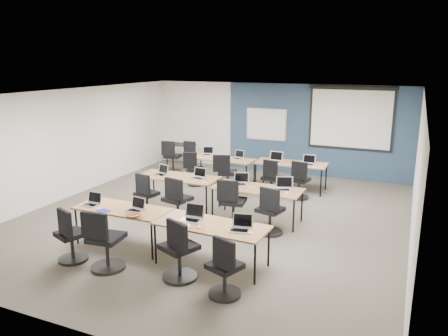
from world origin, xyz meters
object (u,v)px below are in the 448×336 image
at_px(spare_chair_a, 192,159).
at_px(task_chair_1, 104,245).
at_px(task_chair_3, 224,272).
at_px(laptop_4, 162,172).
at_px(whiteboard, 266,125).
at_px(training_table_back_right, 291,164).
at_px(task_chair_5, 177,204).
at_px(training_table_mid_right, 257,190).
at_px(task_chair_0, 70,240).
at_px(laptop_9, 238,157).
at_px(laptop_10, 275,159).
at_px(laptop_3, 241,226).
at_px(utility_table, 180,147).
at_px(training_table_back_left, 223,160).
at_px(laptop_11, 308,162).
at_px(projector_screen, 351,115).
at_px(task_chair_7, 270,215).
at_px(spare_chair_b, 172,159).
at_px(laptop_0, 92,202).
at_px(laptop_2, 192,216).
at_px(task_chair_6, 232,207).
at_px(training_table_front_right, 211,227).
at_px(task_chair_8, 194,172).
at_px(laptop_1, 136,208).
at_px(training_table_mid_left, 178,178).
at_px(training_table_front_left, 122,210).
at_px(task_chair_10, 271,181).
at_px(task_chair_2, 179,255).
at_px(laptop_8, 207,153).
at_px(task_chair_9, 226,177).
at_px(task_chair_4, 146,198).
at_px(laptop_6, 240,181).
at_px(task_chair_11, 299,183).
at_px(laptop_5, 199,176).

bearing_deg(spare_chair_a, task_chair_1, -77.67).
relative_size(task_chair_3, laptop_4, 3.14).
height_order(whiteboard, training_table_back_right, whiteboard).
xyz_separation_m(whiteboard, task_chair_5, (-0.24, -5.12, -1.02)).
bearing_deg(training_table_mid_right, task_chair_0, -124.87).
relative_size(laptop_9, laptop_10, 0.83).
distance_m(laptop_3, laptop_9, 5.19).
height_order(laptop_4, utility_table, laptop_4).
relative_size(training_table_back_left, laptop_11, 5.44).
bearing_deg(projector_screen, task_chair_1, -110.66).
height_order(training_table_back_left, training_table_back_right, same).
relative_size(task_chair_7, spare_chair_b, 1.00).
distance_m(laptop_0, laptop_9, 4.88).
height_order(laptop_2, task_chair_6, task_chair_6).
bearing_deg(training_table_front_right, task_chair_8, 123.34).
bearing_deg(task_chair_1, task_chair_3, -6.34).
bearing_deg(task_chair_6, task_chair_1, -122.02).
bearing_deg(task_chair_3, laptop_1, 177.00).
xyz_separation_m(whiteboard, training_table_mid_left, (-0.79, -4.10, -0.76)).
bearing_deg(training_table_front_right, training_table_back_left, 114.17).
bearing_deg(training_table_front_left, spare_chair_a, 104.79).
bearing_deg(laptop_3, utility_table, 114.46).
bearing_deg(projector_screen, training_table_back_right, -126.56).
height_order(projector_screen, task_chair_10, projector_screen).
xyz_separation_m(task_chair_2, laptop_3, (0.78, 0.64, 0.36)).
distance_m(laptop_4, laptop_8, 2.45).
distance_m(laptop_9, task_chair_9, 0.92).
relative_size(task_chair_1, task_chair_8, 1.10).
distance_m(task_chair_3, task_chair_6, 2.84).
relative_size(whiteboard, task_chair_4, 1.32).
bearing_deg(spare_chair_a, training_table_mid_left, -70.83).
bearing_deg(task_chair_3, training_table_front_right, 145.78).
relative_size(training_table_back_left, task_chair_6, 1.73).
bearing_deg(spare_chair_a, training_table_mid_right, -47.85).
bearing_deg(task_chair_8, laptop_6, -63.18).
xyz_separation_m(task_chair_5, task_chair_11, (1.92, 2.73, -0.03)).
height_order(training_table_back_right, laptop_4, laptop_4).
bearing_deg(task_chair_2, laptop_1, 173.70).
bearing_deg(training_table_back_left, training_table_front_left, -86.73).
relative_size(laptop_11, spare_chair_b, 0.33).
bearing_deg(laptop_11, utility_table, 165.47).
relative_size(task_chair_1, task_chair_11, 1.07).
distance_m(laptop_5, task_chair_9, 1.48).
bearing_deg(laptop_10, task_chair_11, -34.37).
height_order(whiteboard, laptop_8, whiteboard).
height_order(laptop_8, laptop_11, laptop_11).
relative_size(laptop_11, spare_chair_a, 0.34).
relative_size(laptop_9, task_chair_10, 0.31).
xyz_separation_m(task_chair_0, laptop_10, (1.86, 5.68, 0.39)).
xyz_separation_m(laptop_6, laptop_8, (-2.00, 2.44, -0.00)).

